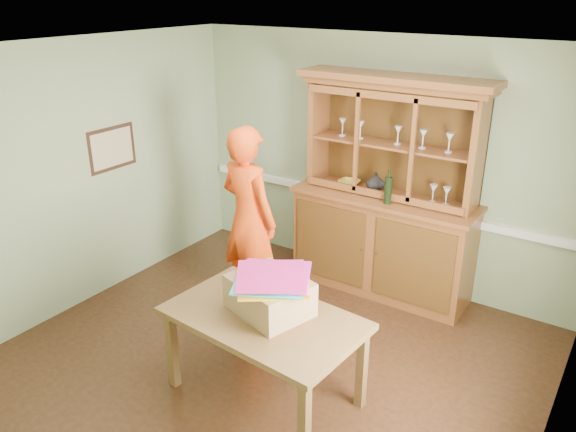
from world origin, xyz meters
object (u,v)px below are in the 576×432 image
Objects in this scene: dining_table at (264,325)px; cardboard_box at (270,295)px; china_hutch at (384,220)px; person at (249,219)px.

cardboard_box is at bearing 96.39° from dining_table.
person is at bearing -134.48° from china_hutch.
person is (-1.02, -1.04, 0.14)m from china_hutch.
person is at bearing 133.96° from cardboard_box.
dining_table is 0.83× the size of person.
cardboard_box is at bearing -90.68° from china_hutch.
person is at bearing 136.35° from dining_table.
dining_table is at bearing 141.69° from person.
person is (-1.00, 1.03, 0.06)m from cardboard_box.
dining_table is (-0.02, -2.16, -0.15)m from china_hutch.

